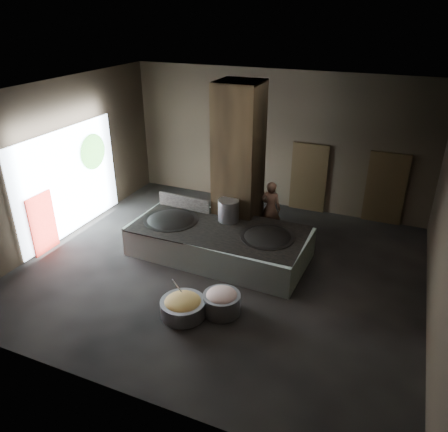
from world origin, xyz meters
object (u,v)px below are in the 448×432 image
at_px(wok_left, 171,222).
at_px(veg_basin, 183,308).
at_px(hearth_platform, 219,242).
at_px(cook, 271,208).
at_px(meat_basin, 222,303).
at_px(wok_right, 267,239).
at_px(stock_pot, 229,211).

xyz_separation_m(wok_left, veg_basin, (1.75, -2.65, -0.56)).
distance_m(hearth_platform, cook, 2.01).
bearing_deg(meat_basin, wok_right, 82.57).
distance_m(hearth_platform, meat_basin, 2.50).
relative_size(stock_pot, veg_basin, 0.61).
bearing_deg(meat_basin, wok_left, 138.46).
bearing_deg(veg_basin, stock_pot, 94.38).
distance_m(stock_pot, cook, 1.49).
distance_m(veg_basin, meat_basin, 0.87).
distance_m(stock_pot, veg_basin, 3.39).
bearing_deg(stock_pot, cook, 54.23).
height_order(wok_left, cook, cook).
xyz_separation_m(wok_left, wok_right, (2.80, 0.10, 0.00)).
bearing_deg(wok_right, stock_pot, 158.96).
bearing_deg(hearth_platform, veg_basin, -81.19).
relative_size(wok_right, meat_basin, 1.65).
xyz_separation_m(hearth_platform, cook, (0.91, 1.74, 0.43)).
height_order(cook, veg_basin, cook).
distance_m(stock_pot, meat_basin, 3.12).
relative_size(cook, meat_basin, 1.98).
height_order(stock_pot, veg_basin, stock_pot).
distance_m(cook, meat_basin, 4.05).
bearing_deg(stock_pot, wok_right, -21.04).
bearing_deg(cook, wok_right, 105.75).
xyz_separation_m(stock_pot, veg_basin, (0.25, -3.25, -0.94)).
height_order(hearth_platform, veg_basin, hearth_platform).
xyz_separation_m(wok_left, cook, (2.36, 1.79, 0.09)).
relative_size(veg_basin, meat_basin, 1.19).
xyz_separation_m(cook, veg_basin, (-0.61, -4.44, -0.65)).
bearing_deg(stock_pot, meat_basin, -70.46).
relative_size(wok_left, meat_basin, 1.77).
bearing_deg(wok_right, meat_basin, -97.43).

